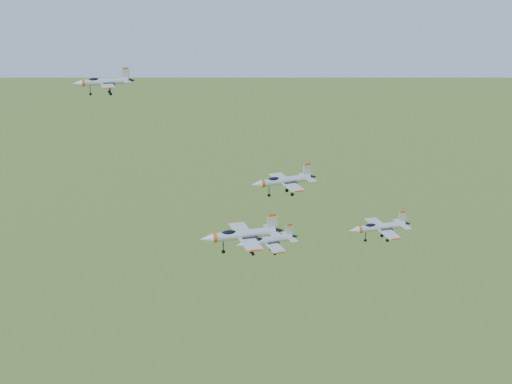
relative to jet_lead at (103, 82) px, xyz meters
name	(u,v)px	position (x,y,z in m)	size (l,w,h in m)	color
jet_lead	(103,82)	(0.00, 0.00, 0.00)	(11.37, 9.36, 3.04)	silver
jet_left_high	(283,181)	(28.78, -17.39, -16.68)	(13.09, 10.80, 3.50)	silver
jet_right_high	(242,235)	(15.07, -35.01, -18.25)	(13.50, 11.14, 3.61)	silver
jet_left_low	(267,241)	(28.55, -9.29, -31.83)	(13.41, 11.04, 3.59)	silver
jet_right_low	(380,227)	(41.28, -31.06, -22.08)	(11.77, 9.70, 3.15)	silver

